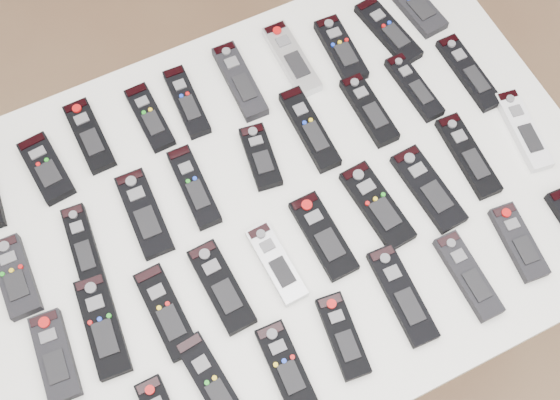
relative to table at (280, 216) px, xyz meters
name	(u,v)px	position (x,y,z in m)	size (l,w,h in m)	color
ground	(288,333)	(-0.01, -0.08, -0.72)	(4.00, 4.00, 0.00)	brown
table	(280,216)	(0.00, 0.00, 0.00)	(1.25, 0.88, 0.78)	white
remote_1	(46,168)	(-0.39, 0.27, 0.07)	(0.06, 0.15, 0.02)	black
remote_2	(89,136)	(-0.28, 0.31, 0.07)	(0.05, 0.17, 0.02)	black
remote_3	(150,117)	(-0.16, 0.29, 0.07)	(0.05, 0.16, 0.02)	black
remote_4	(187,102)	(-0.07, 0.29, 0.07)	(0.05, 0.17, 0.02)	black
remote_5	(240,81)	(0.05, 0.29, 0.07)	(0.05, 0.19, 0.02)	black
remote_6	(292,59)	(0.17, 0.29, 0.07)	(0.05, 0.19, 0.02)	#B7B7BC
remote_7	(341,50)	(0.28, 0.27, 0.07)	(0.05, 0.17, 0.02)	black
remote_8	(388,31)	(0.40, 0.26, 0.07)	(0.05, 0.18, 0.02)	black
remote_9	(414,4)	(0.49, 0.31, 0.07)	(0.06, 0.18, 0.02)	black
remote_10	(15,277)	(-0.51, 0.08, 0.07)	(0.06, 0.16, 0.02)	black
remote_11	(84,247)	(-0.38, 0.08, 0.07)	(0.05, 0.17, 0.02)	black
remote_12	(144,213)	(-0.25, 0.10, 0.07)	(0.06, 0.18, 0.02)	black
remote_13	(194,187)	(-0.14, 0.10, 0.07)	(0.05, 0.18, 0.02)	black
remote_14	(261,157)	(0.01, 0.11, 0.07)	(0.05, 0.14, 0.02)	black
remote_15	(309,129)	(0.13, 0.12, 0.07)	(0.05, 0.20, 0.02)	black
remote_16	(369,110)	(0.26, 0.11, 0.07)	(0.05, 0.17, 0.02)	black
remote_17	(414,87)	(0.37, 0.11, 0.07)	(0.04, 0.17, 0.02)	black
remote_18	(469,73)	(0.50, 0.09, 0.07)	(0.05, 0.19, 0.02)	black
remote_19	(55,356)	(-0.49, -0.09, 0.07)	(0.06, 0.16, 0.02)	black
remote_20	(103,326)	(-0.40, -0.08, 0.07)	(0.06, 0.19, 0.02)	black
remote_21	(166,312)	(-0.28, -0.11, 0.07)	(0.06, 0.18, 0.02)	black
remote_22	(221,287)	(-0.17, -0.11, 0.07)	(0.06, 0.18, 0.02)	black
remote_23	(276,263)	(-0.06, -0.11, 0.07)	(0.05, 0.16, 0.02)	#B7B7BC
remote_24	(323,236)	(0.04, -0.10, 0.07)	(0.06, 0.18, 0.02)	black
remote_25	(377,206)	(0.17, -0.09, 0.07)	(0.06, 0.18, 0.02)	black
remote_26	(428,189)	(0.28, -0.10, 0.07)	(0.06, 0.19, 0.02)	black
remote_27	(468,156)	(0.39, -0.08, 0.07)	(0.05, 0.19, 0.02)	black
remote_28	(523,130)	(0.52, -0.08, 0.07)	(0.05, 0.19, 0.02)	silver
remote_31	(214,386)	(-0.26, -0.27, 0.07)	(0.05, 0.20, 0.02)	black
remote_32	(286,367)	(-0.13, -0.29, 0.07)	(0.05, 0.16, 0.02)	black
remote_33	(343,336)	(-0.02, -0.29, 0.07)	(0.05, 0.16, 0.02)	black
remote_34	(402,295)	(0.12, -0.27, 0.07)	(0.05, 0.19, 0.02)	black
remote_35	(468,276)	(0.25, -0.29, 0.07)	(0.05, 0.17, 0.02)	black
remote_36	(519,242)	(0.37, -0.28, 0.07)	(0.05, 0.15, 0.02)	black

